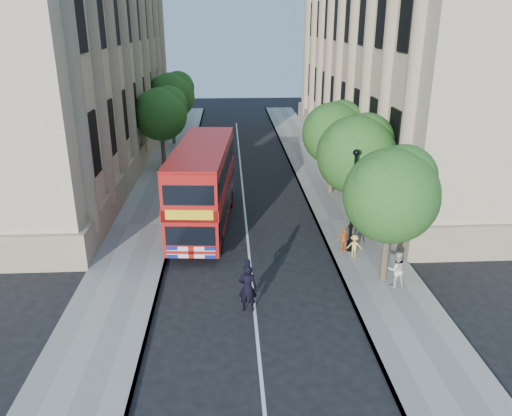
{
  "coord_description": "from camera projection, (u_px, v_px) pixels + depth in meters",
  "views": [
    {
      "loc": [
        -0.9,
        -16.22,
        10.82
      ],
      "look_at": [
        0.37,
        6.46,
        2.3
      ],
      "focal_mm": 35.0,
      "sensor_mm": 36.0,
      "label": 1
    }
  ],
  "objects": [
    {
      "name": "child_b",
      "position": [
        354.0,
        246.0,
        24.03
      ],
      "size": [
        0.79,
        0.55,
        1.12
      ],
      "primitive_type": "imported",
      "rotation": [
        0.0,
        0.0,
        2.94
      ],
      "color": "#ECC350",
      "rests_on": "pavement_right"
    },
    {
      "name": "building_left",
      "position": [
        56.0,
        47.0,
        37.56
      ],
      "size": [
        12.0,
        38.0,
        18.0
      ],
      "primitive_type": "cube",
      "color": "#C5B089",
      "rests_on": "ground"
    },
    {
      "name": "building_right",
      "position": [
        415.0,
        46.0,
        39.01
      ],
      "size": [
        12.0,
        38.0,
        18.0
      ],
      "primitive_type": "cube",
      "color": "#C5B089",
      "rests_on": "ground"
    },
    {
      "name": "tree_right_near",
      "position": [
        392.0,
        190.0,
        20.66
      ],
      "size": [
        4.0,
        4.0,
        6.08
      ],
      "color": "#473828",
      "rests_on": "ground"
    },
    {
      "name": "lamp_post",
      "position": [
        353.0,
        205.0,
        24.0
      ],
      "size": [
        0.32,
        0.32,
        5.16
      ],
      "color": "black",
      "rests_on": "pavement_right"
    },
    {
      "name": "police_constable",
      "position": [
        248.0,
        288.0,
        19.58
      ],
      "size": [
        0.77,
        0.54,
        2.0
      ],
      "primitive_type": "imported",
      "rotation": [
        0.0,
        0.0,
        3.05
      ],
      "color": "black",
      "rests_on": "ground"
    },
    {
      "name": "tree_left_back",
      "position": [
        172.0,
        93.0,
        45.12
      ],
      "size": [
        4.2,
        4.2,
        6.65
      ],
      "color": "#473828",
      "rests_on": "ground"
    },
    {
      "name": "tree_right_mid",
      "position": [
        357.0,
        151.0,
        26.2
      ],
      "size": [
        4.2,
        4.2,
        6.37
      ],
      "color": "#473828",
      "rests_on": "ground"
    },
    {
      "name": "tree_left_far",
      "position": [
        161.0,
        111.0,
        37.73
      ],
      "size": [
        4.0,
        4.0,
        6.3
      ],
      "color": "#473828",
      "rests_on": "ground"
    },
    {
      "name": "double_decker_bus",
      "position": [
        203.0,
        184.0,
        27.1
      ],
      "size": [
        3.42,
        10.07,
        4.57
      ],
      "rotation": [
        0.0,
        0.0,
        -0.08
      ],
      "color": "#A40D0B",
      "rests_on": "ground"
    },
    {
      "name": "tree_right_far",
      "position": [
        334.0,
        130.0,
        31.85
      ],
      "size": [
        4.0,
        4.0,
        6.15
      ],
      "color": "#473828",
      "rests_on": "ground"
    },
    {
      "name": "pavement_right",
      "position": [
        346.0,
        221.0,
        28.63
      ],
      "size": [
        3.5,
        80.0,
        0.12
      ],
      "primitive_type": "cube",
      "color": "gray",
      "rests_on": "ground"
    },
    {
      "name": "ground",
      "position": [
        256.0,
        324.0,
        19.01
      ],
      "size": [
        120.0,
        120.0,
        0.0
      ],
      "primitive_type": "plane",
      "color": "black",
      "rests_on": "ground"
    },
    {
      "name": "woman_pedestrian",
      "position": [
        397.0,
        269.0,
        21.18
      ],
      "size": [
        0.81,
        0.64,
        1.63
      ],
      "primitive_type": "imported",
      "rotation": [
        0.0,
        0.0,
        3.11
      ],
      "color": "beige",
      "rests_on": "pavement_right"
    },
    {
      "name": "child_a",
      "position": [
        344.0,
        240.0,
        24.54
      ],
      "size": [
        0.79,
        0.56,
        1.25
      ],
      "primitive_type": "imported",
      "rotation": [
        0.0,
        0.0,
        3.54
      ],
      "color": "orange",
      "rests_on": "pavement_right"
    },
    {
      "name": "pavement_left",
      "position": [
        144.0,
        225.0,
        28.03
      ],
      "size": [
        3.5,
        80.0,
        0.12
      ],
      "primitive_type": "cube",
      "color": "gray",
      "rests_on": "ground"
    },
    {
      "name": "box_van",
      "position": [
        202.0,
        174.0,
        32.52
      ],
      "size": [
        2.43,
        5.36,
        3.0
      ],
      "rotation": [
        0.0,
        0.0,
        -0.06
      ],
      "color": "black",
      "rests_on": "ground"
    }
  ]
}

